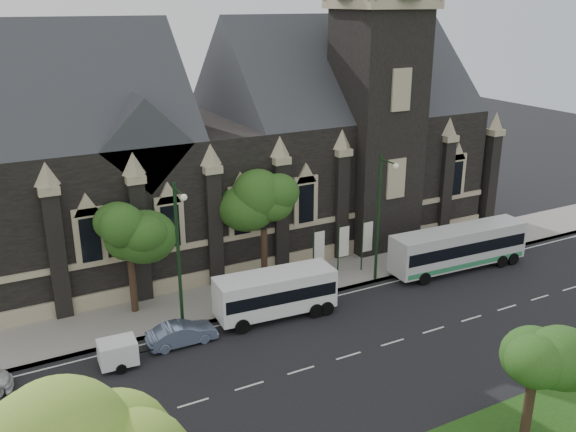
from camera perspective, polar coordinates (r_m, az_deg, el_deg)
ground at (r=33.87m, az=1.19°, el=-13.94°), size 160.00×160.00×0.00m
sidewalk at (r=41.27m, az=-5.32°, el=-7.43°), size 80.00×5.00×0.15m
museum at (r=48.58m, az=-4.34°, el=6.84°), size 40.00×17.70×29.90m
tree_park_east at (r=28.88m, az=21.79°, el=-11.07°), size 3.40×3.40×6.28m
tree_walk_right at (r=41.34m, az=-2.12°, el=1.30°), size 4.08×4.08×7.80m
tree_walk_left at (r=38.50m, az=-14.24°, el=-0.80°), size 3.91×3.91×7.64m
street_lamp_near at (r=41.99m, az=8.44°, el=0.37°), size 0.36×1.88×9.00m
street_lamp_mid at (r=35.90m, az=-9.94°, el=-3.03°), size 0.36×1.88×9.00m
banner_flag_left at (r=42.48m, az=2.69°, el=-3.14°), size 0.90×0.10×4.00m
banner_flag_center at (r=43.47m, az=4.96°, el=-2.66°), size 0.90×0.10×4.00m
banner_flag_right at (r=44.53m, az=7.12°, el=-2.20°), size 0.90×0.10×4.00m
tour_coach at (r=46.37m, az=15.36°, el=-2.78°), size 10.79×2.91×3.12m
shuttle_bus at (r=38.27m, az=-1.15°, el=-6.95°), size 7.54×3.07×2.85m
box_trailer at (r=34.90m, az=-15.33°, el=-11.94°), size 2.89×1.70×1.52m
sedan at (r=36.32m, az=-9.70°, el=-10.56°), size 3.95×1.38×1.30m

